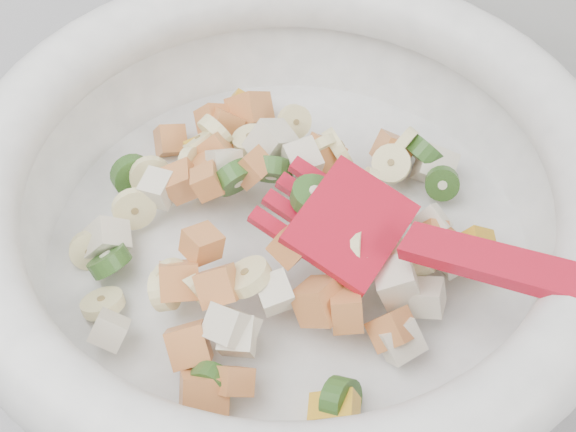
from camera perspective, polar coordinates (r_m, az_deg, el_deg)
The scene contains 1 object.
mixing_bowl at distance 0.47m, azimuth 0.03°, elevation 0.82°, with size 0.48×0.39×0.13m.
Camera 1 is at (0.05, 1.21, 1.32)m, focal length 50.00 mm.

